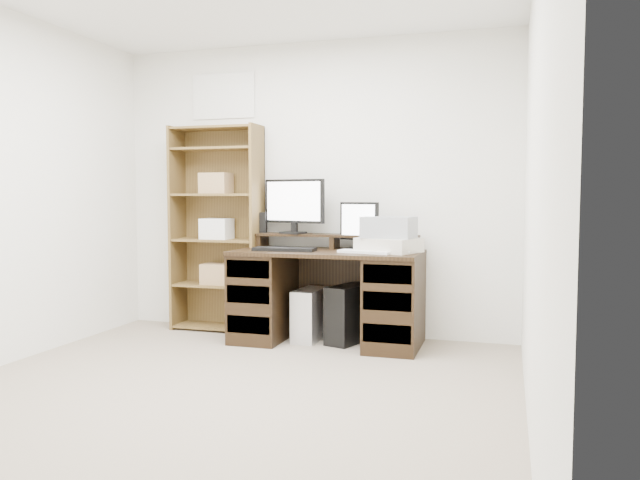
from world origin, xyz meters
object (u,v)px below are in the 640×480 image
at_px(printer, 389,245).
at_px(tower_silver, 310,314).
at_px(bookshelf, 218,227).
at_px(monitor_wide, 294,203).
at_px(desk, 328,295).
at_px(tower_black, 350,314).
at_px(monitor_small, 359,224).

relative_size(printer, tower_silver, 1.05).
xyz_separation_m(tower_silver, bookshelf, (-0.91, 0.16, 0.71)).
bearing_deg(monitor_wide, bookshelf, -166.63).
height_order(desk, monitor_wide, monitor_wide).
bearing_deg(tower_black, monitor_small, 63.91).
bearing_deg(monitor_small, printer, -4.29).
relative_size(monitor_wide, tower_black, 1.13).
height_order(monitor_small, printer, monitor_small).
bearing_deg(printer, bookshelf, -165.22).
height_order(monitor_wide, monitor_small, monitor_wide).
bearing_deg(monitor_small, monitor_wide, -165.12).
relative_size(monitor_wide, printer, 1.28).
distance_m(tower_silver, bookshelf, 1.16).
bearing_deg(monitor_small, tower_black, -113.73).
bearing_deg(printer, desk, -156.75).
bearing_deg(bookshelf, desk, -11.22).
height_order(printer, tower_black, printer).
xyz_separation_m(printer, tower_black, (-0.33, 0.06, -0.57)).
bearing_deg(monitor_wide, printer, 3.14).
distance_m(desk, tower_silver, 0.25).
bearing_deg(monitor_wide, monitor_small, 9.60).
relative_size(monitor_small, tower_silver, 0.92).
height_order(desk, printer, printer).
xyz_separation_m(desk, monitor_wide, (-0.35, 0.19, 0.74)).
bearing_deg(printer, tower_silver, -161.39).
height_order(monitor_wide, tower_silver, monitor_wide).
height_order(desk, bookshelf, bookshelf).
bearing_deg(printer, monitor_wide, -169.88).
height_order(tower_silver, tower_black, tower_black).
distance_m(desk, tower_black, 0.24).
distance_m(tower_silver, tower_black, 0.33).
distance_m(monitor_wide, bookshelf, 0.75).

